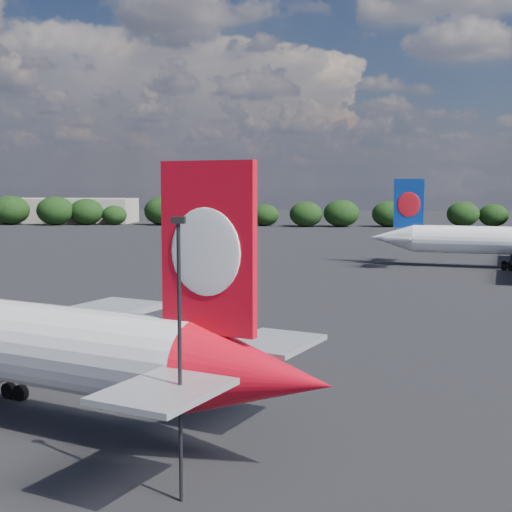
# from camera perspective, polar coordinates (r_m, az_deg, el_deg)

# --- Properties ---
(ground) EXTENTS (500.00, 500.00, 0.00)m
(ground) POSITION_cam_1_polar(r_m,az_deg,el_deg) (100.14, -6.23, -1.67)
(ground) COLOR black
(ground) RESTS_ON ground
(apron_lamp_post) EXTENTS (0.55, 0.30, 11.73)m
(apron_lamp_post) POSITION_cam_1_polar(r_m,az_deg,el_deg) (29.08, -6.13, -7.16)
(apron_lamp_post) COLOR black
(apron_lamp_post) RESTS_ON ground
(terminal_building) EXTENTS (42.00, 16.00, 8.00)m
(terminal_building) POSITION_cam_1_polar(r_m,az_deg,el_deg) (244.85, -14.60, 3.55)
(terminal_building) COLOR #A39A8C
(terminal_building) RESTS_ON ground
(highway_sign) EXTENTS (6.00, 0.30, 4.50)m
(highway_sign) POSITION_cam_1_polar(r_m,az_deg,el_deg) (216.80, -4.39, 3.21)
(highway_sign) COLOR #125C20
(highway_sign) RESTS_ON ground
(billboard_yellow) EXTENTS (5.00, 0.30, 5.50)m
(billboard_yellow) POSITION_cam_1_polar(r_m,az_deg,el_deg) (219.38, 3.64, 3.44)
(billboard_yellow) COLOR yellow
(billboard_yellow) RESTS_ON ground
(horizon_treeline) EXTENTS (206.80, 15.80, 9.18)m
(horizon_treeline) POSITION_cam_1_polar(r_m,az_deg,el_deg) (217.26, 0.94, 3.48)
(horizon_treeline) COLOR black
(horizon_treeline) RESTS_ON ground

